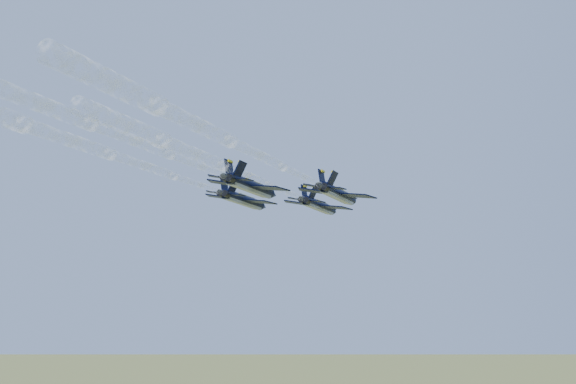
# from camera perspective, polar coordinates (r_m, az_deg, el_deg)

# --- Properties ---
(jet_lead) EXTENTS (12.53, 17.06, 3.95)m
(jet_lead) POSITION_cam_1_polar(r_m,az_deg,el_deg) (130.75, 2.52, -1.10)
(jet_lead) COLOR black
(jet_left) EXTENTS (12.53, 17.06, 3.95)m
(jet_left) POSITION_cam_1_polar(r_m,az_deg,el_deg) (122.45, -3.50, -0.65)
(jet_left) COLOR black
(jet_right) EXTENTS (12.53, 17.06, 3.95)m
(jet_right) POSITION_cam_1_polar(r_m,az_deg,el_deg) (114.81, 4.03, -0.17)
(jet_right) COLOR black
(jet_slot) EXTENTS (12.53, 17.06, 3.95)m
(jet_slot) POSITION_cam_1_polar(r_m,az_deg,el_deg) (106.08, -2.91, 0.44)
(jet_slot) COLOR black
(smoke_trail_lead) EXTENTS (18.25, 57.47, 2.38)m
(smoke_trail_lead) POSITION_cam_1_polar(r_m,az_deg,el_deg) (89.81, -8.14, 2.01)
(smoke_trail_lead) COLOR white
(smoke_trail_left) EXTENTS (18.25, 57.47, 2.38)m
(smoke_trail_left) POSITION_cam_1_polar(r_m,az_deg,el_deg) (84.65, -17.86, 2.90)
(smoke_trail_left) COLOR white
(smoke_trail_right) EXTENTS (18.25, 57.47, 2.38)m
(smoke_trail_right) POSITION_cam_1_polar(r_m,az_deg,el_deg) (73.70, -8.13, 4.13)
(smoke_trail_right) COLOR white
(smoke_trail_slot) EXTENTS (18.25, 57.47, 2.38)m
(smoke_trail_slot) POSITION_cam_1_polar(r_m,az_deg,el_deg) (68.78, -20.37, 5.39)
(smoke_trail_slot) COLOR white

